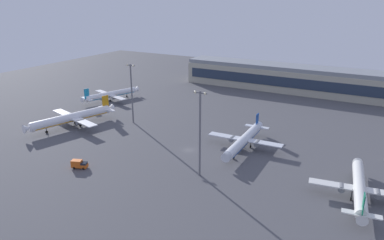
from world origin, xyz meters
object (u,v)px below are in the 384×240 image
airplane_far_stand (360,188)px  apron_light_west (132,90)px  airplane_mid_apron (111,94)px  apron_light_east (200,129)px  airplane_terminal_side (73,118)px  catering_truck (79,164)px  airplane_taxiway_distant (244,140)px

airplane_far_stand → apron_light_west: size_ratio=1.32×
airplane_mid_apron → apron_light_west: size_ratio=1.27×
airplane_far_stand → apron_light_east: 52.16m
airplane_mid_apron → apron_light_east: (90.63, -58.52, 13.23)m
airplane_terminal_side → airplane_far_stand: bearing=-166.7°
airplane_terminal_side → apron_light_west: bearing=-124.1°
catering_truck → apron_light_east: size_ratio=0.20×
airplane_taxiway_distant → apron_light_east: 32.57m
airplane_mid_apron → catering_truck: (50.34, -74.76, -2.05)m
airplane_far_stand → catering_truck: 93.54m
airplane_far_stand → catering_truck: bearing=-171.4°
airplane_taxiway_distant → apron_light_west: bearing=-5.5°
apron_light_west → airplane_mid_apron: bearing=145.0°
airplane_mid_apron → airplane_terminal_side: bearing=-53.3°
airplane_terminal_side → airplane_far_stand: (125.25, -4.90, -0.69)m
apron_light_west → airplane_far_stand: bearing=-12.5°
airplane_terminal_side → airplane_mid_apron: bearing=-55.7°
catering_truck → apron_light_east: (40.29, 16.24, 15.28)m
catering_truck → apron_light_east: bearing=90.6°
airplane_terminal_side → airplane_taxiway_distant: 81.77m
airplane_terminal_side → apron_light_east: apron_light_east is taller
airplane_mid_apron → apron_light_east: apron_light_east is taller
catering_truck → apron_light_west: apron_light_west is taller
airplane_terminal_side → airplane_far_stand: size_ratio=1.17×
airplane_far_stand → catering_truck: (-89.74, -26.29, -2.10)m
airplane_far_stand → airplane_taxiway_distant: (-44.78, 19.45, 0.18)m
airplane_far_stand → apron_light_east: apron_light_east is taller
airplane_far_stand → airplane_mid_apron: bearing=153.2°
apron_light_west → airplane_taxiway_distant: bearing=-3.5°
airplane_far_stand → airplane_taxiway_distant: bearing=148.8°
apron_light_east → airplane_terminal_side: bearing=168.8°
airplane_mid_apron → catering_truck: size_ratio=5.97×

